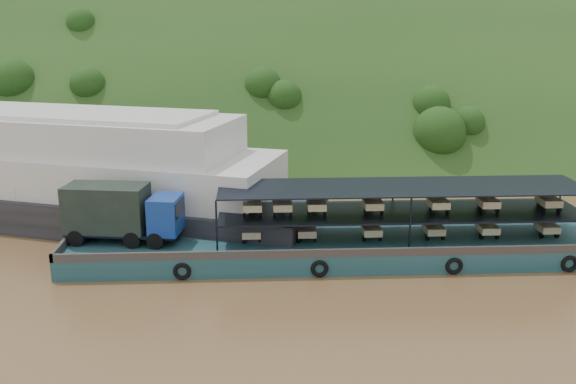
{
  "coord_description": "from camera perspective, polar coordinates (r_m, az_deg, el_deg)",
  "views": [
    {
      "loc": [
        -4.21,
        -39.38,
        14.69
      ],
      "look_at": [
        -2.0,
        3.0,
        3.2
      ],
      "focal_mm": 40.0,
      "sensor_mm": 36.0,
      "label": 1
    }
  ],
  "objects": [
    {
      "name": "hillside",
      "position": [
        76.91,
        0.21,
        4.14
      ],
      "size": [
        140.0,
        39.6,
        39.6
      ],
      "primitive_type": "cube",
      "rotation": [
        0.79,
        0.0,
        0.0
      ],
      "color": "#173413",
      "rests_on": "ground"
    },
    {
      "name": "passenger_ferry",
      "position": [
        51.68,
        -20.08,
        1.76
      ],
      "size": [
        41.43,
        22.66,
        8.17
      ],
      "rotation": [
        0.0,
        0.0,
        -0.33
      ],
      "color": "black",
      "rests_on": "ground"
    },
    {
      "name": "cargo_barge",
      "position": [
        40.92,
        3.03,
        -4.11
      ],
      "size": [
        35.04,
        7.18,
        4.82
      ],
      "color": "#143F47",
      "rests_on": "ground"
    },
    {
      "name": "ground",
      "position": [
        42.24,
        2.94,
        -5.22
      ],
      "size": [
        160.0,
        160.0,
        0.0
      ],
      "primitive_type": "plane",
      "color": "brown",
      "rests_on": "ground"
    }
  ]
}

